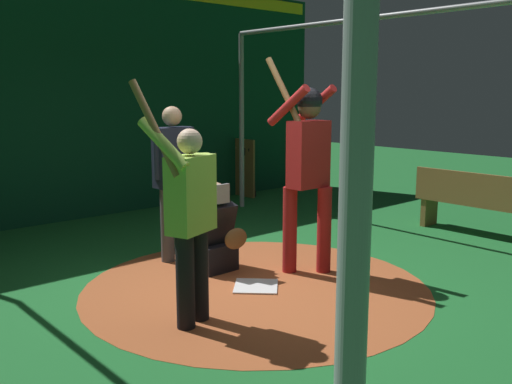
# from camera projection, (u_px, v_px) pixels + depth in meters

# --- Properties ---
(ground_plane) EXTENTS (25.73, 25.73, 0.00)m
(ground_plane) POSITION_uv_depth(u_px,v_px,m) (256.00, 287.00, 5.50)
(ground_plane) COLOR #1E6B2D
(dirt_circle) EXTENTS (3.37, 3.37, 0.01)m
(dirt_circle) POSITION_uv_depth(u_px,v_px,m) (256.00, 287.00, 5.50)
(dirt_circle) COLOR #AD562D
(dirt_circle) RESTS_ON ground
(home_plate) EXTENTS (0.59, 0.59, 0.01)m
(home_plate) POSITION_uv_depth(u_px,v_px,m) (256.00, 286.00, 5.50)
(home_plate) COLOR white
(home_plate) RESTS_ON dirt_circle
(batter) EXTENTS (0.68, 0.49, 2.25)m
(batter) POSITION_uv_depth(u_px,v_px,m) (307.00, 160.00, 5.78)
(batter) COLOR maroon
(batter) RESTS_ON ground
(catcher) EXTENTS (0.58, 0.40, 0.96)m
(catcher) POSITION_uv_depth(u_px,v_px,m) (215.00, 236.00, 5.96)
(catcher) COLOR black
(catcher) RESTS_ON ground
(umpire) EXTENTS (0.22, 0.49, 1.74)m
(umpire) POSITION_uv_depth(u_px,v_px,m) (174.00, 175.00, 6.24)
(umpire) COLOR #4C4C51
(umpire) RESTS_ON ground
(visitor) EXTENTS (0.53, 0.59, 1.99)m
(visitor) POSITION_uv_depth(u_px,v_px,m) (190.00, 213.00, 4.48)
(visitor) COLOR black
(visitor) RESTS_ON ground
(back_wall) EXTENTS (0.23, 9.73, 3.63)m
(back_wall) POSITION_uv_depth(u_px,v_px,m) (69.00, 96.00, 8.22)
(back_wall) COLOR #0C3D26
(back_wall) RESTS_ON ground
(cage_frame) EXTENTS (6.30, 4.98, 2.84)m
(cage_frame) POSITION_uv_depth(u_px,v_px,m) (256.00, 75.00, 5.14)
(cage_frame) COLOR gray
(cage_frame) RESTS_ON ground
(bat_rack) EXTENTS (0.70, 0.21, 1.05)m
(bat_rack) POSITION_uv_depth(u_px,v_px,m) (242.00, 169.00, 10.30)
(bat_rack) COLOR olive
(bat_rack) RESTS_ON ground
(bench) EXTENTS (1.99, 0.36, 0.85)m
(bench) POSITION_uv_depth(u_px,v_px,m) (487.00, 203.00, 7.32)
(bench) COLOR olive
(bench) RESTS_ON ground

